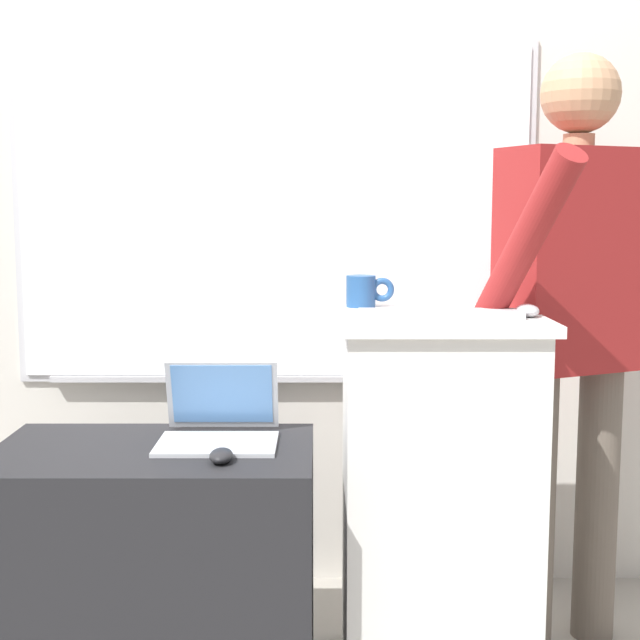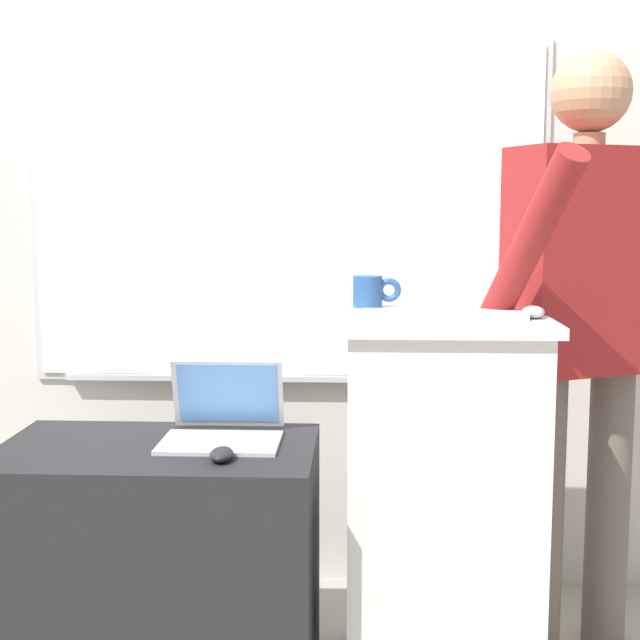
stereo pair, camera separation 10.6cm
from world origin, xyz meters
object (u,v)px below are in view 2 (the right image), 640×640
at_px(lectern_podium, 441,500).
at_px(side_desk, 159,569).
at_px(person_presenter, 583,310).
at_px(wireless_keyboard, 444,314).
at_px(coffee_mug, 370,291).
at_px(computer_mouse_by_laptop, 222,454).
at_px(computer_mouse_by_keyboard, 533,312).
at_px(laptop, 224,416).

height_order(lectern_podium, side_desk, lectern_podium).
bearing_deg(lectern_podium, person_presenter, 23.08).
distance_m(side_desk, wireless_keyboard, 1.05).
relative_size(side_desk, coffee_mug, 6.06).
bearing_deg(lectern_podium, computer_mouse_by_laptop, -157.80).
bearing_deg(coffee_mug, side_desk, -153.52).
bearing_deg(computer_mouse_by_keyboard, computer_mouse_by_laptop, -166.96).
height_order(laptop, computer_mouse_by_laptop, laptop).
bearing_deg(computer_mouse_by_laptop, coffee_mug, 48.05).
xyz_separation_m(wireless_keyboard, computer_mouse_by_laptop, (-0.57, -0.17, -0.34)).
distance_m(lectern_podium, computer_mouse_by_keyboard, 0.59).
xyz_separation_m(side_desk, laptop, (0.17, 0.10, 0.41)).
height_order(side_desk, person_presenter, person_presenter).
relative_size(laptop, computer_mouse_by_laptop, 3.24).
relative_size(computer_mouse_by_laptop, computer_mouse_by_keyboard, 1.00).
distance_m(lectern_podium, side_desk, 0.81).
bearing_deg(computer_mouse_by_laptop, computer_mouse_by_keyboard, 13.04).
bearing_deg(wireless_keyboard, side_desk, -177.18).
height_order(side_desk, wireless_keyboard, wireless_keyboard).
bearing_deg(wireless_keyboard, lectern_podium, 84.43).
height_order(lectern_podium, person_presenter, person_presenter).
xyz_separation_m(lectern_podium, computer_mouse_by_laptop, (-0.58, -0.24, 0.19)).
distance_m(lectern_podium, person_presenter, 0.69).
xyz_separation_m(side_desk, coffee_mug, (0.58, 0.29, 0.75)).
xyz_separation_m(side_desk, wireless_keyboard, (0.77, 0.04, 0.71)).
distance_m(side_desk, computer_mouse_by_laptop, 0.44).
relative_size(computer_mouse_by_keyboard, coffee_mug, 0.70).
height_order(computer_mouse_by_keyboard, coffee_mug, coffee_mug).
relative_size(computer_mouse_by_laptop, coffee_mug, 0.70).
height_order(wireless_keyboard, computer_mouse_by_keyboard, computer_mouse_by_keyboard).
bearing_deg(wireless_keyboard, coffee_mug, 127.79).
bearing_deg(laptop, wireless_keyboard, -5.66).
bearing_deg(lectern_podium, side_desk, -172.48).
bearing_deg(side_desk, person_presenter, 13.23).
relative_size(laptop, wireless_keyboard, 0.74).
relative_size(side_desk, laptop, 2.66).
xyz_separation_m(wireless_keyboard, computer_mouse_by_keyboard, (0.24, 0.02, 0.01)).
height_order(person_presenter, computer_mouse_by_keyboard, person_presenter).
distance_m(person_presenter, wireless_keyboard, 0.49).
bearing_deg(computer_mouse_by_keyboard, laptop, 177.02).
bearing_deg(wireless_keyboard, computer_mouse_by_laptop, -163.32).
distance_m(wireless_keyboard, coffee_mug, 0.32).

